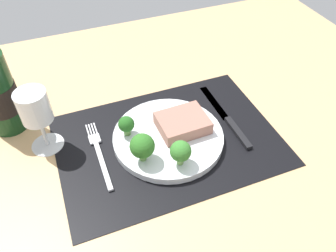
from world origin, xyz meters
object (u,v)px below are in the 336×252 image
Objects in this scene: knife at (228,120)px; wine_glass at (35,111)px; steak at (183,123)px; fork at (99,153)px; plate at (168,137)px.

wine_glass is (-39.70, 7.71, 9.39)cm from knife.
steak is 0.54× the size of fork.
knife is 1.60× the size of wine_glass.
wine_glass is (-28.30, 7.44, 6.63)cm from steak.
knife is at bearing -10.98° from wine_glass.
plate reaches higher than fork.
plate is at bearing -176.71° from knife.
fork is 1.33× the size of wine_glass.
steak is (3.66, 0.80, 2.26)cm from plate.
fork is 15.16cm from wine_glass.
plate is at bearing -167.70° from steak.
plate is at bearing -7.83° from fork.
fork is at bearing 174.57° from plate.
fork is at bearing -35.10° from wine_glass.
plate is 1.24× the size of fork.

